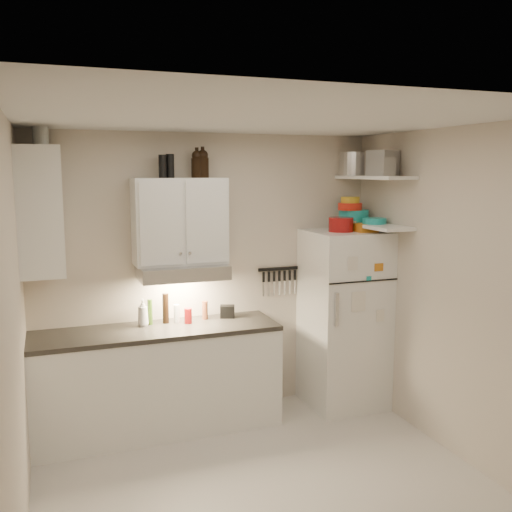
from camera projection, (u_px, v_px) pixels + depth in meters
name	position (u px, v px, depth m)	size (l,w,h in m)	color
floor	(267.00, 489.00, 4.10)	(3.20, 3.00, 0.02)	beige
ceiling	(268.00, 116.00, 3.72)	(3.20, 3.00, 0.02)	silver
back_wall	(208.00, 275.00, 5.31)	(3.20, 0.02, 2.60)	beige
left_wall	(13.00, 335.00, 3.36)	(0.02, 3.00, 2.60)	beige
right_wall	(458.00, 294.00, 4.46)	(0.02, 3.00, 2.60)	beige
base_cabinet	(158.00, 382.00, 4.96)	(2.10, 0.60, 0.88)	white
countertop	(157.00, 331.00, 4.89)	(2.10, 0.62, 0.04)	#2D2A26
upper_cabinet	(180.00, 221.00, 4.97)	(0.80, 0.33, 0.75)	white
side_cabinet	(40.00, 211.00, 4.44)	(0.33, 0.55, 1.00)	white
range_hood	(182.00, 271.00, 4.97)	(0.76, 0.46, 0.12)	silver
fridge	(344.00, 319.00, 5.48)	(0.70, 0.68, 1.70)	white
shelf_hi	(374.00, 178.00, 5.23)	(0.30, 0.95, 0.03)	white
shelf_lo	(372.00, 225.00, 5.29)	(0.30, 0.95, 0.03)	white
knife_strip	(279.00, 269.00, 5.53)	(0.42, 0.02, 0.03)	black
dutch_oven	(341.00, 225.00, 5.30)	(0.23, 0.23, 0.13)	maroon
book_stack	(364.00, 227.00, 5.31)	(0.18, 0.23, 0.08)	#C77118
spice_jar	(353.00, 226.00, 5.37)	(0.06, 0.06, 0.09)	silver
stock_pot	(355.00, 164.00, 5.52)	(0.31, 0.31, 0.22)	silver
tin_a	(383.00, 163.00, 5.06)	(0.23, 0.20, 0.23)	#AAAAAD
tin_b	(383.00, 167.00, 4.95)	(0.16, 0.16, 0.16)	#AAAAAD
bowl_teal	(354.00, 216.00, 5.50)	(0.29, 0.29, 0.11)	teal
bowl_orange	(350.00, 206.00, 5.45)	(0.23, 0.23, 0.07)	red
bowl_yellow	(350.00, 200.00, 5.44)	(0.18, 0.18, 0.06)	gold
plates	(374.00, 221.00, 5.26)	(0.22, 0.22, 0.06)	teal
growler_a	(197.00, 164.00, 4.99)	(0.10, 0.10, 0.24)	black
growler_b	(203.00, 163.00, 4.99)	(0.11, 0.11, 0.25)	black
thermos_a	(170.00, 166.00, 4.89)	(0.07, 0.07, 0.20)	black
thermos_b	(163.00, 166.00, 4.84)	(0.07, 0.07, 0.20)	black
side_jar	(40.00, 136.00, 4.45)	(0.12, 0.12, 0.16)	silver
soap_bottle	(143.00, 311.00, 4.95)	(0.10, 0.10, 0.27)	white
pepper_mill	(205.00, 310.00, 5.19)	(0.05, 0.05, 0.17)	brown
oil_bottle	(150.00, 312.00, 5.00)	(0.04, 0.04, 0.22)	#355816
vinegar_bottle	(166.00, 308.00, 5.05)	(0.06, 0.06, 0.27)	black
clear_bottle	(177.00, 313.00, 5.08)	(0.05, 0.05, 0.16)	silver
red_jar	(188.00, 316.00, 5.05)	(0.07, 0.07, 0.14)	maroon
caddy	(227.00, 311.00, 5.25)	(0.13, 0.09, 0.11)	black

